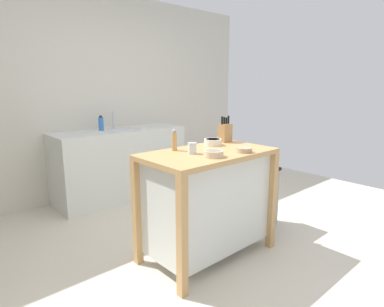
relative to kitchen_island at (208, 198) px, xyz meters
The scene contains 13 objects.
ground_plane 0.52m from the kitchen_island, 48.13° to the right, with size 6.06×6.06×0.00m, color beige.
wall_back 2.31m from the kitchen_island, 88.66° to the left, with size 5.06×0.10×2.60m, color beige.
kitchen_island is the anchor object (origin of this frame).
knife_block 0.69m from the kitchen_island, 26.37° to the left, with size 0.11×0.09×0.25m.
bowl_stoneware_deep 0.51m from the kitchen_island, 37.03° to the left, with size 0.16×0.16×0.06m.
bowl_ceramic_wide 0.48m from the kitchen_island, 123.45° to the right, with size 0.15×0.15×0.05m.
bowl_ceramic_small 0.51m from the kitchen_island, 48.76° to the right, with size 0.13×0.13×0.04m.
drinking_cup 0.48m from the kitchen_island, behind, with size 0.07×0.07×0.09m.
pepper_grinder 0.56m from the kitchen_island, 130.95° to the left, with size 0.04×0.04×0.18m.
trash_bin 0.82m from the kitchen_island, ahead, with size 0.36×0.28×0.63m.
sink_counter 1.83m from the kitchen_island, 83.75° to the left, with size 1.67×0.60×0.89m.
sink_faucet 2.03m from the kitchen_island, 84.19° to the left, with size 0.02×0.02×0.22m.
bottle_hand_soap 1.96m from the kitchen_island, 89.98° to the left, with size 0.06×0.06×0.18m.
Camera 1 is at (-1.84, -1.75, 1.45)m, focal length 29.85 mm.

